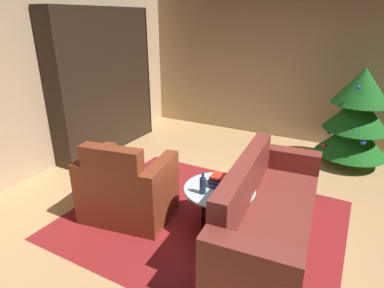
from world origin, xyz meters
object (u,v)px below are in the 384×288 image
at_px(decorated_tree, 357,116).
at_px(bookshelf_unit, 111,82).
at_px(couch_red, 267,216).
at_px(coffee_table, 220,192).
at_px(bottle_on_table, 203,185).
at_px(book_stack_on_table, 219,181).
at_px(armchair_red, 127,190).

bearing_deg(decorated_tree, bookshelf_unit, -163.56).
relative_size(couch_red, decorated_tree, 1.43).
xyz_separation_m(bookshelf_unit, coffee_table, (2.52, -1.31, -0.68)).
relative_size(couch_red, coffee_table, 2.80).
relative_size(bottle_on_table, decorated_tree, 0.15).
relative_size(couch_red, bottle_on_table, 9.23).
bearing_deg(book_stack_on_table, bottle_on_table, -114.20).
bearing_deg(coffee_table, couch_red, -2.75).
distance_m(coffee_table, decorated_tree, 2.64).
xyz_separation_m(bookshelf_unit, couch_red, (3.03, -1.33, -0.80)).
bearing_deg(bottle_on_table, book_stack_on_table, 65.80).
xyz_separation_m(armchair_red, couch_red, (1.47, 0.28, -0.03)).
bearing_deg(bookshelf_unit, coffee_table, -27.36).
height_order(coffee_table, bottle_on_table, bottle_on_table).
xyz_separation_m(book_stack_on_table, decorated_tree, (1.13, 2.34, 0.23)).
bearing_deg(bottle_on_table, coffee_table, 57.09).
xyz_separation_m(armchair_red, book_stack_on_table, (0.94, 0.34, 0.19)).
distance_m(bookshelf_unit, armchair_red, 2.38).
distance_m(bookshelf_unit, coffee_table, 2.92).
distance_m(bookshelf_unit, couch_red, 3.41).
relative_size(bookshelf_unit, couch_red, 1.08).
height_order(coffee_table, book_stack_on_table, book_stack_on_table).
bearing_deg(couch_red, decorated_tree, 76.11).
bearing_deg(bookshelf_unit, couch_red, -23.66).
bearing_deg(book_stack_on_table, bookshelf_unit, 153.04).
relative_size(bookshelf_unit, armchair_red, 2.17).
xyz_separation_m(coffee_table, book_stack_on_table, (-0.02, 0.03, 0.10)).
xyz_separation_m(bookshelf_unit, book_stack_on_table, (2.50, -1.27, -0.58)).
height_order(bookshelf_unit, decorated_tree, bookshelf_unit).
distance_m(book_stack_on_table, bottle_on_table, 0.22).
xyz_separation_m(couch_red, bottle_on_table, (-0.62, -0.14, 0.25)).
bearing_deg(armchair_red, coffee_table, 17.88).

